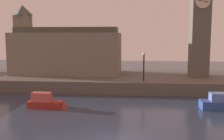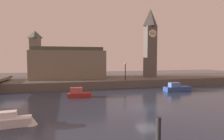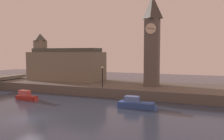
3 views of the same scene
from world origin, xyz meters
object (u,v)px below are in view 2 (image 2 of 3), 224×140
(mooring_post_left, at_px, (158,131))
(boat_dinghy_red, at_px, (81,94))
(boat_tour_blue, at_px, (180,88))
(parliament_hall, at_px, (66,63))
(clock_tower, at_px, (150,42))
(streetlamp, at_px, (125,69))
(boat_ferry_white, at_px, (14,121))

(mooring_post_left, height_order, boat_dinghy_red, mooring_post_left)
(mooring_post_left, bearing_deg, boat_tour_blue, 53.29)
(mooring_post_left, bearing_deg, parliament_hall, 101.15)
(clock_tower, height_order, streetlamp, clock_tower)
(parliament_hall, bearing_deg, boat_dinghy_red, -81.44)
(boat_tour_blue, relative_size, boat_dinghy_red, 1.36)
(streetlamp, xyz_separation_m, boat_dinghy_red, (-9.33, -7.31, -3.19))
(parliament_hall, xyz_separation_m, streetlamp, (11.35, -6.08, -1.10))
(streetlamp, xyz_separation_m, boat_tour_blue, (8.12, -6.26, -3.18))
(boat_dinghy_red, bearing_deg, streetlamp, 38.09)
(parliament_hall, distance_m, boat_tour_blue, 23.45)
(mooring_post_left, relative_size, boat_dinghy_red, 0.47)
(clock_tower, xyz_separation_m, boat_tour_blue, (0.74, -10.81, -9.02))
(clock_tower, xyz_separation_m, mooring_post_left, (-12.73, -28.88, -8.61))
(mooring_post_left, height_order, boat_ferry_white, mooring_post_left)
(parliament_hall, xyz_separation_m, boat_ferry_white, (-4.49, -24.36, -4.31))
(boat_dinghy_red, relative_size, boat_ferry_white, 0.99)
(streetlamp, xyz_separation_m, mooring_post_left, (-5.35, -24.33, -2.76))
(clock_tower, relative_size, boat_dinghy_red, 3.89)
(parliament_hall, bearing_deg, streetlamp, -28.20)
(clock_tower, xyz_separation_m, parliament_hall, (-18.73, 1.54, -4.75))
(mooring_post_left, distance_m, boat_tour_blue, 22.54)
(parliament_hall, height_order, mooring_post_left, parliament_hall)
(boat_dinghy_red, bearing_deg, parliament_hall, 98.56)
(clock_tower, relative_size, boat_ferry_white, 3.87)
(clock_tower, bearing_deg, parliament_hall, 175.29)
(parliament_hall, relative_size, boat_tour_blue, 2.83)
(parliament_hall, bearing_deg, boat_tour_blue, -32.39)
(streetlamp, distance_m, mooring_post_left, 25.07)
(boat_tour_blue, bearing_deg, clock_tower, 93.93)
(mooring_post_left, relative_size, boat_tour_blue, 0.34)
(boat_dinghy_red, bearing_deg, boat_ferry_white, -120.68)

